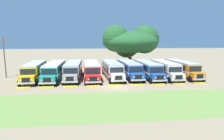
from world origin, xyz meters
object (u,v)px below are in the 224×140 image
Objects in this scene: parked_bus_slot_8 at (181,68)px; utility_pole at (4,56)px; parked_bus_slot_1 at (55,70)px; parked_bus_slot_4 at (112,69)px; parked_bus_slot_6 at (147,69)px; broad_shade_tree at (131,42)px; parked_bus_slot_0 at (35,70)px; parked_bus_slot_3 at (92,70)px; parked_bus_slot_5 at (129,68)px; parked_bus_slot_7 at (165,68)px; parked_bus_slot_2 at (73,69)px.

parked_bus_slot_8 is 1.51× the size of utility_pole.
parked_bus_slot_1 is at bearing -13.07° from utility_pole.
parked_bus_slot_4 is 1.00× the size of parked_bus_slot_6.
parked_bus_slot_4 is at bearing -113.72° from broad_shade_tree.
parked_bus_slot_0 and parked_bus_slot_1 have the same top height.
parked_bus_slot_0 and parked_bus_slot_8 have the same top height.
parked_bus_slot_0 and parked_bus_slot_3 have the same top height.
parked_bus_slot_1 and parked_bus_slot_8 have the same top height.
parked_bus_slot_8 is 16.67m from broad_shade_tree.
parked_bus_slot_8 is 32.15m from utility_pole.
parked_bus_slot_3 is 1.51× the size of utility_pole.
utility_pole is (-22.12, 1.44, 2.27)m from parked_bus_slot_5.
parked_bus_slot_1 is 0.99× the size of parked_bus_slot_4.
parked_bus_slot_3 is 1.00× the size of parked_bus_slot_6.
parked_bus_slot_5 is 15.17m from broad_shade_tree.
parked_bus_slot_6 is at bearing 73.41° from parked_bus_slot_5.
parked_bus_slot_1 is 1.51× the size of utility_pole.
parked_bus_slot_7 is at bearing -77.00° from broad_shade_tree.
parked_bus_slot_4 is (6.89, 0.01, 0.00)m from parked_bus_slot_2.
parked_bus_slot_1 is 19.74m from parked_bus_slot_7.
parked_bus_slot_7 is at bearing -4.38° from utility_pole.
parked_bus_slot_7 is 15.93m from broad_shade_tree.
broad_shade_tree is at bearing 143.48° from parked_bus_slot_3.
parked_bus_slot_7 is at bearing 82.55° from parked_bus_slot_4.
parked_bus_slot_4 is (10.05, 0.47, 0.00)m from parked_bus_slot_1.
utility_pole reaches higher than parked_bus_slot_1.
utility_pole reaches higher than parked_bus_slot_7.
broad_shade_tree is at bearing 152.30° from parked_bus_slot_4.
parked_bus_slot_2 is at bearing 87.75° from parked_bus_slot_0.
parked_bus_slot_6 is (6.32, -0.55, 0.00)m from parked_bus_slot_4.
parked_bus_slot_5 is at bearing 91.13° from parked_bus_slot_2.
parked_bus_slot_6 is at bearing 87.76° from parked_bus_slot_2.
parked_bus_slot_7 is (13.39, -0.06, 0.00)m from parked_bus_slot_3.
broad_shade_tree is 28.34m from utility_pole.
broad_shade_tree reaches higher than utility_pole.
parked_bus_slot_4 is at bearing -93.50° from parked_bus_slot_7.
utility_pole reaches higher than parked_bus_slot_5.
parked_bus_slot_6 is at bearing 87.29° from parked_bus_slot_3.
utility_pole is (-25.25, -12.65, -2.40)m from broad_shade_tree.
parked_bus_slot_0 is 1.01× the size of parked_bus_slot_1.
parked_bus_slot_5 is 9.90m from parked_bus_slot_8.
parked_bus_slot_5 is (3.14, 0.17, 0.00)m from parked_bus_slot_4.
utility_pole is at bearing -153.39° from broad_shade_tree.
parked_bus_slot_2 is 0.99× the size of parked_bus_slot_5.
parked_bus_slot_0 is 1.00× the size of parked_bus_slot_5.
broad_shade_tree is (9.96, 14.78, 4.67)m from parked_bus_slot_3.
utility_pole is at bearing -103.00° from parked_bus_slot_1.
parked_bus_slot_0 is 1.01× the size of parked_bus_slot_7.
broad_shade_tree is (19.72, 14.46, 4.67)m from parked_bus_slot_0.
parked_bus_slot_4 and parked_bus_slot_5 have the same top height.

